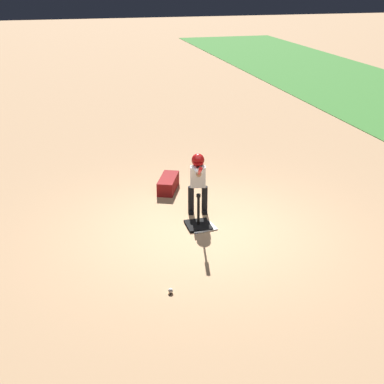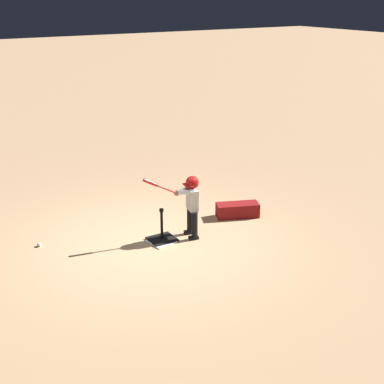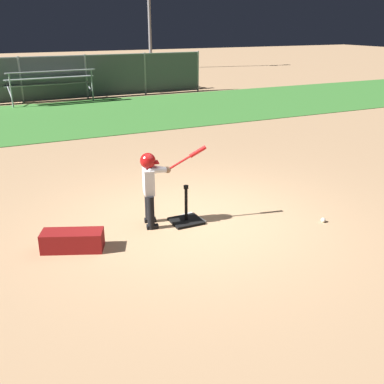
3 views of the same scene
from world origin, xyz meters
name	(u,v)px [view 1 (image 1 of 3)]	position (x,y,z in m)	size (l,w,h in m)	color
ground_plane	(201,231)	(0.00, 0.00, 0.00)	(90.00, 90.00, 0.00)	tan
home_plate	(201,226)	(-0.15, 0.05, 0.01)	(0.44, 0.44, 0.02)	white
batting_tee	(198,222)	(-0.20, 0.00, 0.07)	(0.47, 0.43, 0.62)	black
batter_child	(198,176)	(-0.72, 0.13, 0.75)	(1.00, 0.41, 1.24)	black
baseball	(171,291)	(1.77, -0.94, 0.04)	(0.07, 0.07, 0.07)	white
equipment_bag	(168,183)	(-2.01, -0.16, 0.14)	(0.84, 0.32, 0.28)	maroon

